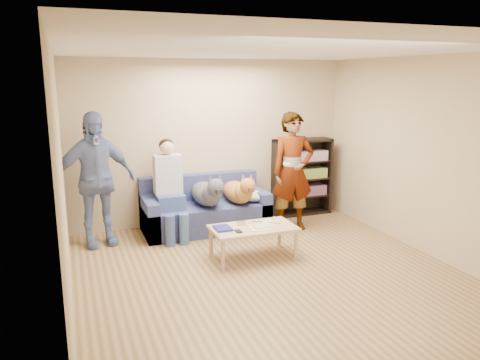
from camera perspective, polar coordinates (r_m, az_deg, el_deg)
name	(u,v)px	position (r m, az deg, el deg)	size (l,w,h in m)	color
ground	(276,280)	(5.61, 4.41, -12.03)	(5.00, 5.00, 0.00)	brown
ceiling	(280,50)	(5.12, 4.91, 15.51)	(5.00, 5.00, 0.00)	white
wall_back	(211,142)	(7.52, -3.50, 4.62)	(4.50, 4.50, 0.00)	tan
wall_front	(449,245)	(3.21, 24.11, -7.30)	(4.50, 4.50, 0.00)	tan
wall_left	(62,188)	(4.73, -20.85, -0.88)	(5.00, 5.00, 0.00)	tan
wall_right	(438,159)	(6.49, 22.97, 2.39)	(5.00, 5.00, 0.00)	tan
blanket	(255,196)	(7.30, 1.83, -1.95)	(0.45, 0.38, 0.16)	silver
person_standing_right	(293,172)	(7.17, 6.45, 1.00)	(0.66, 0.43, 1.82)	gray
person_standing_left	(95,180)	(6.74, -17.28, 0.05)	(1.10, 0.46, 1.88)	#6B7EAC
held_controller	(287,164)	(6.88, 5.75, 1.96)	(0.04, 0.12, 0.03)	white
notebook_blue	(223,228)	(6.01, -2.11, -5.89)	(0.20, 0.26, 0.03)	navy
papers	(260,228)	(6.03, 2.42, -5.88)	(0.26, 0.20, 0.01)	white
magazine	(261,226)	(6.06, 2.61, -5.67)	(0.22, 0.17, 0.01)	#B3B28F
camera_silver	(241,223)	(6.16, 0.16, -5.30)	(0.11, 0.06, 0.05)	#ACACB0
controller_a	(270,221)	(6.29, 3.65, -5.04)	(0.04, 0.13, 0.03)	white
controller_b	(278,222)	(6.25, 4.62, -5.16)	(0.09, 0.06, 0.03)	silver
headphone_cup_a	(268,225)	(6.16, 3.42, -5.48)	(0.07, 0.07, 0.02)	silver
headphone_cup_b	(265,223)	(6.23, 3.12, -5.26)	(0.07, 0.07, 0.02)	white
pen_orange	(257,230)	(5.95, 2.03, -6.16)	(0.01, 0.01, 0.14)	orange
pen_black	(256,222)	(6.30, 2.01, -5.09)	(0.01, 0.01, 0.14)	black
wallet	(238,231)	(5.91, -0.20, -6.26)	(0.07, 0.12, 0.01)	black
sofa	(205,212)	(7.28, -4.34, -3.86)	(1.90, 0.85, 0.82)	#515B93
person_seated	(169,185)	(6.91, -8.60, -0.65)	(0.40, 0.73, 1.47)	#3A5281
dog_gray	(208,193)	(7.00, -3.95, -1.59)	(0.39, 1.24, 0.57)	#53575E
dog_tan	(239,191)	(7.14, -0.13, -1.39)	(0.37, 1.14, 0.53)	#B48437
coffee_table	(253,230)	(6.12, 1.62, -6.14)	(1.10, 0.60, 0.42)	#DAB786
bookshelf	(302,175)	(8.06, 7.51, 0.59)	(1.00, 0.34, 1.30)	black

